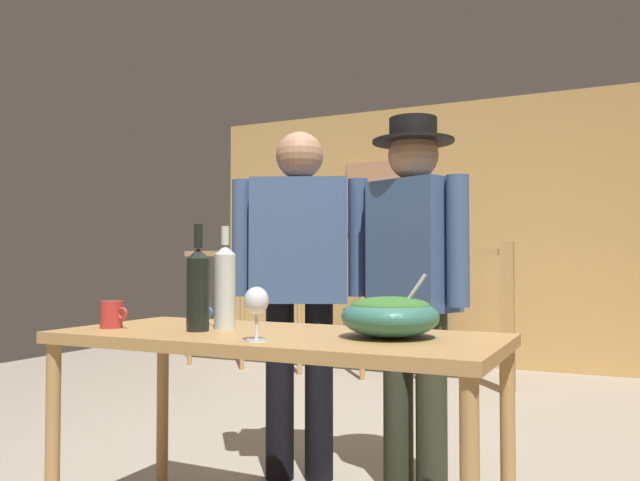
% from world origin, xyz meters
% --- Properties ---
extents(ground_plane, '(8.65, 8.65, 0.00)m').
position_xyz_m(ground_plane, '(0.00, 0.00, 0.00)').
color(ground_plane, '#9E9384').
extents(back_wall, '(5.71, 0.10, 2.53)m').
position_xyz_m(back_wall, '(0.00, 3.33, 1.26)').
color(back_wall, tan).
rests_on(back_wall, ground_plane).
extents(framed_picture, '(0.58, 0.03, 0.72)m').
position_xyz_m(framed_picture, '(-1.12, 3.27, 1.65)').
color(framed_picture, tan).
extents(stair_railing, '(3.05, 0.10, 1.14)m').
position_xyz_m(stair_railing, '(-0.63, 2.21, 0.71)').
color(stair_railing, '#B2844C').
rests_on(stair_railing, ground_plane).
extents(tv_console, '(0.90, 0.40, 0.55)m').
position_xyz_m(tv_console, '(-0.79, 2.98, 0.27)').
color(tv_console, '#38281E').
rests_on(tv_console, ground_plane).
extents(flat_screen_tv, '(0.69, 0.12, 0.49)m').
position_xyz_m(flat_screen_tv, '(-0.79, 2.95, 0.83)').
color(flat_screen_tv, black).
rests_on(flat_screen_tv, tv_console).
extents(serving_table, '(1.52, 0.66, 0.75)m').
position_xyz_m(serving_table, '(0.08, -0.86, 0.67)').
color(serving_table, '#B2844C').
rests_on(serving_table, ground_plane).
extents(salad_bowl, '(0.31, 0.31, 0.21)m').
position_xyz_m(salad_bowl, '(0.48, -0.83, 0.82)').
color(salad_bowl, '#337060').
rests_on(salad_bowl, serving_table).
extents(wine_glass, '(0.08, 0.08, 0.17)m').
position_xyz_m(wine_glass, '(0.14, -1.09, 0.87)').
color(wine_glass, silver).
rests_on(wine_glass, serving_table).
extents(wine_bottle_clear, '(0.08, 0.08, 0.37)m').
position_xyz_m(wine_bottle_clear, '(-0.15, -0.84, 0.91)').
color(wine_bottle_clear, silver).
rests_on(wine_bottle_clear, serving_table).
extents(wine_bottle_dark, '(0.08, 0.08, 0.37)m').
position_xyz_m(wine_bottle_dark, '(-0.19, -0.93, 0.90)').
color(wine_bottle_dark, black).
rests_on(wine_bottle_dark, serving_table).
extents(mug_blue, '(0.12, 0.08, 0.08)m').
position_xyz_m(mug_blue, '(-0.35, -0.73, 0.79)').
color(mug_blue, '#3866B2').
rests_on(mug_blue, serving_table).
extents(mug_red, '(0.12, 0.08, 0.10)m').
position_xyz_m(mug_red, '(-0.54, -0.99, 0.80)').
color(mug_red, '#B7332D').
rests_on(mug_red, serving_table).
extents(person_standing_left, '(0.59, 0.37, 1.59)m').
position_xyz_m(person_standing_left, '(-0.20, -0.15, 0.95)').
color(person_standing_left, black).
rests_on(person_standing_left, ground_plane).
extents(person_standing_right, '(0.51, 0.35, 1.61)m').
position_xyz_m(person_standing_right, '(0.35, -0.15, 0.94)').
color(person_standing_right, '#2D3323').
rests_on(person_standing_right, ground_plane).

